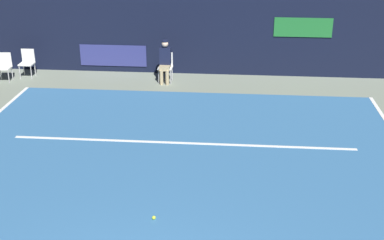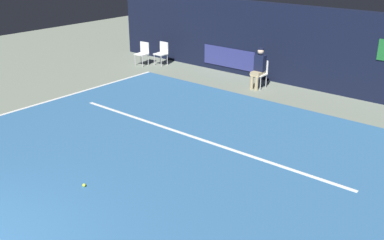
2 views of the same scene
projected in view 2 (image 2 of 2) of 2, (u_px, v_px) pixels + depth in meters
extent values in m
plane|color=gray|center=(139.00, 166.00, 9.53)|extent=(31.75, 31.75, 0.00)
cube|color=#336699|center=(139.00, 166.00, 9.53)|extent=(10.27, 10.87, 0.01)
cube|color=white|center=(12.00, 112.00, 12.55)|extent=(0.10, 10.87, 0.01)
cube|color=white|center=(195.00, 137.00, 10.89)|extent=(8.01, 0.10, 0.01)
cube|color=black|center=(304.00, 47.00, 14.38)|extent=(16.19, 0.30, 2.60)
cube|color=navy|center=(229.00, 58.00, 16.23)|extent=(2.20, 0.04, 0.70)
cube|color=white|center=(259.00, 74.00, 14.50)|extent=(0.44, 0.40, 0.04)
cube|color=white|center=(262.00, 66.00, 14.56)|extent=(0.42, 0.03, 0.42)
cylinder|color=#B2B2B7|center=(251.00, 81.00, 14.58)|extent=(0.03, 0.03, 0.46)
cylinder|color=#B2B2B7|center=(261.00, 83.00, 14.35)|extent=(0.03, 0.03, 0.46)
cylinder|color=#B2B2B7|center=(256.00, 79.00, 14.82)|extent=(0.03, 0.03, 0.46)
cylinder|color=#B2B2B7|center=(266.00, 81.00, 14.60)|extent=(0.03, 0.03, 0.46)
cube|color=tan|center=(258.00, 74.00, 14.43)|extent=(0.32, 0.40, 0.14)
cylinder|color=tan|center=(252.00, 82.00, 14.45)|extent=(0.11, 0.11, 0.46)
cylinder|color=tan|center=(256.00, 83.00, 14.35)|extent=(0.11, 0.11, 0.46)
cube|color=#141933|center=(260.00, 63.00, 14.39)|extent=(0.34, 0.22, 0.52)
sphere|color=beige|center=(261.00, 51.00, 14.25)|extent=(0.20, 0.20, 0.20)
cylinder|color=#141933|center=(261.00, 48.00, 14.22)|extent=(0.19, 0.19, 0.04)
cube|color=white|center=(141.00, 54.00, 17.22)|extent=(0.47, 0.43, 0.04)
cube|color=white|center=(145.00, 47.00, 17.28)|extent=(0.42, 0.06, 0.42)
cylinder|color=#B2B2B7|center=(135.00, 60.00, 17.27)|extent=(0.03, 0.03, 0.44)
cylinder|color=#B2B2B7|center=(142.00, 61.00, 17.07)|extent=(0.03, 0.03, 0.44)
cylinder|color=#B2B2B7|center=(141.00, 58.00, 17.53)|extent=(0.03, 0.03, 0.44)
cylinder|color=#B2B2B7|center=(148.00, 60.00, 17.33)|extent=(0.03, 0.03, 0.44)
cube|color=white|center=(161.00, 54.00, 17.24)|extent=(0.44, 0.40, 0.04)
cube|color=white|center=(164.00, 47.00, 17.30)|extent=(0.42, 0.03, 0.42)
cylinder|color=#B2B2B7|center=(154.00, 60.00, 17.31)|extent=(0.03, 0.03, 0.44)
cylinder|color=#B2B2B7|center=(161.00, 61.00, 17.09)|extent=(0.03, 0.03, 0.44)
cylinder|color=#B2B2B7|center=(160.00, 58.00, 17.55)|extent=(0.03, 0.03, 0.44)
cylinder|color=#B2B2B7|center=(167.00, 59.00, 17.33)|extent=(0.03, 0.03, 0.44)
sphere|color=#CCE033|center=(84.00, 185.00, 8.68)|extent=(0.07, 0.07, 0.07)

